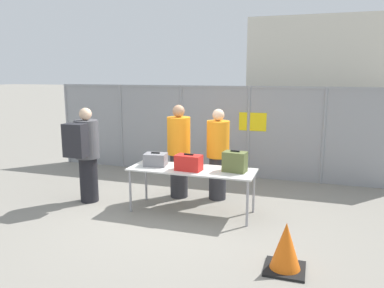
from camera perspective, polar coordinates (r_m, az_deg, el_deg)
name	(u,v)px	position (r m, az deg, el deg)	size (l,w,h in m)	color
ground_plane	(174,213)	(6.40, -2.81, -10.41)	(120.00, 120.00, 0.00)	gray
fence_section	(214,129)	(8.52, 3.39, 2.34)	(7.94, 0.07, 2.04)	gray
inspection_table	(192,172)	(6.22, -0.02, -4.28)	(2.10, 0.74, 0.75)	silver
suitcase_grey	(156,160)	(6.42, -5.57, -2.37)	(0.41, 0.33, 0.24)	slate
suitcase_red	(189,163)	(6.08, -0.50, -2.87)	(0.44, 0.27, 0.28)	red
suitcase_olive	(235,162)	(6.04, 6.55, -2.70)	(0.39, 0.28, 0.35)	#566033
traveler_hooded	(85,151)	(6.91, -15.95, -1.10)	(0.42, 0.66, 1.71)	black
security_worker_near	(218,153)	(6.86, 3.96, -1.41)	(0.42, 0.42, 1.68)	#2D2D33
security_worker_far	(179,150)	(6.96, -2.02, -0.95)	(0.43, 0.43, 1.74)	#2D2D33
utility_trailer	(284,140)	(11.11, 13.78, 0.62)	(3.28, 2.10, 0.72)	#B2B2B7
distant_hangar	(326,60)	(38.82, 19.75, 11.97)	(13.52, 9.99, 7.12)	beige
traffic_cone	(286,248)	(4.71, 14.08, -15.15)	(0.48, 0.48, 0.60)	black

